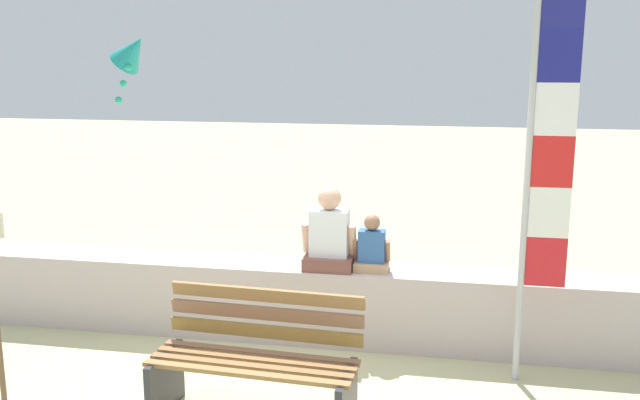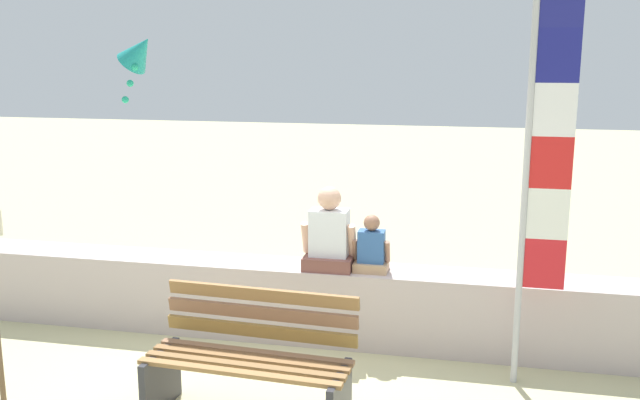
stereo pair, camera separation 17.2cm
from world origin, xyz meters
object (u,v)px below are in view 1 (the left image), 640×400
(person_child, at_px, (372,249))
(kite_teal, at_px, (132,52))
(flag_banner, at_px, (543,157))
(park_bench, at_px, (256,364))
(person_adult, at_px, (329,237))

(person_child, xyz_separation_m, kite_teal, (-3.00, 1.87, 1.67))
(flag_banner, xyz_separation_m, kite_teal, (-4.31, 2.35, 0.76))
(park_bench, relative_size, person_adult, 2.02)
(park_bench, xyz_separation_m, flag_banner, (1.96, 0.95, 1.37))
(person_child, relative_size, kite_teal, 0.59)
(person_adult, distance_m, kite_teal, 3.59)
(person_adult, relative_size, person_child, 1.46)
(person_child, bearing_deg, flag_banner, -20.13)
(flag_banner, bearing_deg, park_bench, -154.04)
(person_adult, xyz_separation_m, person_child, (0.37, 0.00, -0.09))
(flag_banner, relative_size, kite_teal, 3.66)
(park_bench, bearing_deg, person_child, 65.79)
(person_adult, relative_size, kite_teal, 0.86)
(park_bench, relative_size, kite_teal, 1.74)
(park_bench, bearing_deg, person_adult, 79.21)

